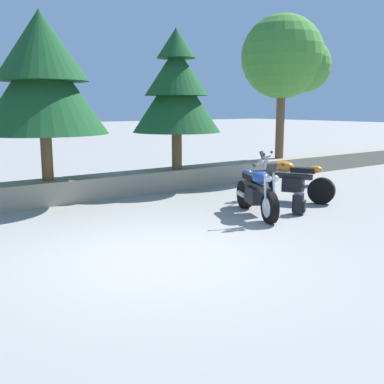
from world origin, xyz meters
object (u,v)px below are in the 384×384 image
motorcycle_orange_far_right (290,181)px  leafy_tree_far_right (287,59)px  motorcycle_blue_centre (257,192)px  rider_backpack (299,203)px  pine_tree_mid_left (42,75)px  pine_tree_mid_right (176,89)px

motorcycle_orange_far_right → leafy_tree_far_right: size_ratio=0.41×
motorcycle_orange_far_right → leafy_tree_far_right: (3.20, 3.16, 3.27)m
motorcycle_blue_centre → rider_backpack: motorcycle_blue_centre is taller
motorcycle_blue_centre → pine_tree_mid_left: pine_tree_mid_left is taller
motorcycle_orange_far_right → leafy_tree_far_right: leafy_tree_far_right is taller
motorcycle_orange_far_right → pine_tree_mid_right: (-1.19, 3.06, 2.22)m
leafy_tree_far_right → pine_tree_mid_left: bearing=-179.7°
motorcycle_blue_centre → leafy_tree_far_right: (4.88, 3.76, 3.27)m
motorcycle_blue_centre → rider_backpack: (0.78, -0.47, -0.24)m
pine_tree_mid_left → pine_tree_mid_right: bearing=-1.0°
motorcycle_blue_centre → leafy_tree_far_right: leafy_tree_far_right is taller
pine_tree_mid_right → pine_tree_mid_left: bearing=179.0°
leafy_tree_far_right → motorcycle_orange_far_right: bearing=-135.3°
motorcycle_blue_centre → rider_backpack: 0.94m
motorcycle_blue_centre → pine_tree_mid_left: size_ratio=0.52×
motorcycle_blue_centre → pine_tree_mid_right: bearing=82.4°
pine_tree_mid_left → leafy_tree_far_right: size_ratio=0.82×
motorcycle_orange_far_right → rider_backpack: size_ratio=4.07×
rider_backpack → motorcycle_blue_centre: bearing=149.0°
motorcycle_blue_centre → pine_tree_mid_left: 5.43m
rider_backpack → pine_tree_mid_left: (-3.88, 4.19, 2.69)m
motorcycle_blue_centre → pine_tree_mid_right: 4.31m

